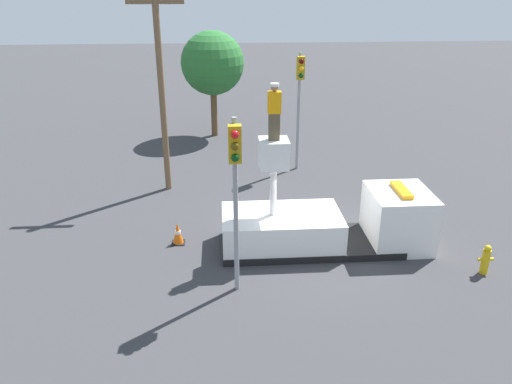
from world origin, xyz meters
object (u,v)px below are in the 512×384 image
at_px(fire_hydrant, 486,260).
at_px(traffic_cone_rear, 178,234).
at_px(traffic_light_pole, 235,174).
at_px(bucket_truck, 328,225).
at_px(traffic_light_across, 300,89).
at_px(utility_pole, 161,87).
at_px(worker, 274,112).
at_px(tree_left_bg, 213,63).

height_order(fire_hydrant, traffic_cone_rear, fire_hydrant).
distance_m(traffic_light_pole, fire_hydrant, 8.31).
bearing_deg(bucket_truck, traffic_cone_rear, 174.11).
bearing_deg(traffic_cone_rear, traffic_light_across, 53.41).
bearing_deg(traffic_light_across, traffic_cone_rear, -126.59).
height_order(traffic_light_across, traffic_cone_rear, traffic_light_across).
xyz_separation_m(fire_hydrant, utility_pole, (-10.36, 7.60, 3.96)).
bearing_deg(traffic_cone_rear, utility_pole, 98.83).
bearing_deg(traffic_light_pole, worker, 62.92).
bearing_deg(bucket_truck, traffic_light_across, 89.44).
height_order(worker, utility_pole, utility_pole).
distance_m(traffic_light_across, traffic_cone_rear, 9.34).
distance_m(bucket_truck, traffic_cone_rear, 5.13).
relative_size(worker, traffic_cone_rear, 2.28).
relative_size(bucket_truck, traffic_light_across, 1.28).
distance_m(traffic_cone_rear, tree_left_bg, 13.56).
height_order(worker, traffic_light_across, worker).
bearing_deg(traffic_light_across, bucket_truck, -90.56).
distance_m(fire_hydrant, utility_pole, 13.45).
distance_m(bucket_truck, traffic_light_across, 8.09).
bearing_deg(bucket_truck, utility_pole, 136.72).
height_order(bucket_truck, traffic_light_across, traffic_light_across).
xyz_separation_m(fire_hydrant, traffic_cone_rear, (-9.59, 2.60, -0.11)).
relative_size(traffic_light_pole, tree_left_bg, 0.87).
xyz_separation_m(bucket_truck, fire_hydrant, (4.50, -2.07, -0.30)).
height_order(traffic_light_across, fire_hydrant, traffic_light_across).
height_order(bucket_truck, worker, worker).
height_order(bucket_truck, traffic_cone_rear, bucket_truck).
height_order(traffic_cone_rear, tree_left_bg, tree_left_bg).
height_order(bucket_truck, fire_hydrant, bucket_truck).
distance_m(bucket_truck, tree_left_bg, 14.45).
bearing_deg(traffic_cone_rear, traffic_light_pole, -57.59).
xyz_separation_m(worker, traffic_light_across, (1.95, 7.48, -0.84)).
height_order(traffic_light_across, utility_pole, utility_pole).
distance_m(traffic_light_across, utility_pole, 6.28).
relative_size(traffic_light_pole, traffic_light_across, 0.95).
xyz_separation_m(worker, traffic_cone_rear, (-3.21, 0.53, -4.33)).
bearing_deg(fire_hydrant, utility_pole, 143.76).
relative_size(bucket_truck, tree_left_bg, 1.18).
relative_size(traffic_cone_rear, utility_pole, 0.09).
bearing_deg(tree_left_bg, utility_pole, -103.89).
bearing_deg(fire_hydrant, traffic_light_across, 114.85).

